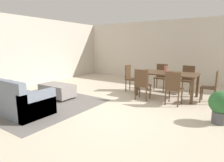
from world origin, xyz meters
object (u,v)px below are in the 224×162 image
Objects in this scene: couch at (13,100)px; dining_chair_far_right at (187,78)px; dining_chair_head_west at (130,76)px; dining_chair_near_right at (173,86)px; vase_centerpiece at (166,69)px; dining_chair_far_left at (161,75)px; potted_plant at (220,105)px; dining_chair_head_east at (212,85)px; ottoman_table at (57,90)px; dining_table at (167,75)px; dining_chair_near_left at (142,83)px.

couch is 5.32m from dining_chair_far_right.
dining_chair_head_west is at bearing 67.60° from couch.
dining_chair_near_right is 1.90m from dining_chair_head_west.
dining_chair_near_right and dining_chair_far_right have the same top height.
vase_centerpiece is (-0.48, -0.89, 0.35)m from dining_chair_far_right.
vase_centerpiece is at bearing -64.36° from dining_chair_far_left.
vase_centerpiece is (1.25, -0.03, 0.35)m from dining_chair_head_west.
dining_chair_near_right is at bearing -90.34° from dining_chair_far_right.
dining_chair_head_west is at bearing 152.77° from potted_plant.
couch is 5.27m from dining_chair_head_east.
dining_chair_far_right is at bearing 89.66° from dining_chair_near_right.
ottoman_table is 3.46m from dining_table.
dining_table is 0.20m from vase_centerpiece.
dining_chair_head_west is 4.29× the size of vase_centerpiece.
ottoman_table is at bearing 91.52° from couch.
ottoman_table is at bearing -127.45° from dining_chair_far_left.
dining_chair_near_left reaches higher than potted_plant.
dining_chair_near_right is at bearing -58.70° from vase_centerpiece.
vase_centerpiece reaches higher than dining_chair_far_right.
dining_chair_far_right reaches higher than ottoman_table.
dining_chair_near_left is 4.29× the size of vase_centerpiece.
dining_chair_near_right is at bearing 1.21° from dining_chair_near_left.
dining_chair_far_right and dining_chair_head_east have the same top height.
dining_chair_far_right is (0.90, 1.68, 0.00)m from dining_chair_near_left.
dining_chair_far_left is (2.25, 2.94, 0.28)m from ottoman_table.
dining_chair_near_right is (0.89, 0.02, 0.00)m from dining_chair_near_left.
couch is 4.09m from dining_chair_near_right.
potted_plant is at bearing 7.48° from ottoman_table.
ottoman_table is 3.43m from vase_centerpiece.
dining_chair_far_left and dining_chair_head_east have the same top height.
dining_chair_head_east is at bearing -45.10° from dining_chair_far_right.
vase_centerpiece reaches higher than dining_chair_head_east.
ottoman_table is 1.18× the size of dining_chair_far_right.
potted_plant is (0.30, -1.50, -0.12)m from dining_chair_head_east.
dining_chair_near_left and dining_chair_far_right have the same top height.
ottoman_table is 2.52m from dining_chair_head_west.
dining_chair_head_east is (4.01, 2.07, 0.28)m from ottoman_table.
dining_chair_far_right is at bearing 62.38° from dining_table.
dining_chair_far_left reaches higher than ottoman_table.
potted_plant is (1.13, -2.33, -0.12)m from dining_chair_far_right.
dining_table is 0.97m from dining_chair_near_left.
couch is 1.38m from ottoman_table.
dining_chair_head_west is at bearing 155.01° from dining_chair_near_right.
ottoman_table is at bearing -125.35° from dining_chair_head_west.
dining_chair_head_west is (-1.72, 0.80, 0.00)m from dining_chair_near_right.
vase_centerpiece is at bearing 62.05° from dining_chair_near_left.
dining_chair_near_right is at bearing 149.57° from potted_plant.
vase_centerpiece reaches higher than dining_chair_far_left.
dining_chair_near_left is 1.00× the size of dining_chair_head_west.
dining_chair_near_right is at bearing -61.71° from dining_chair_far_left.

